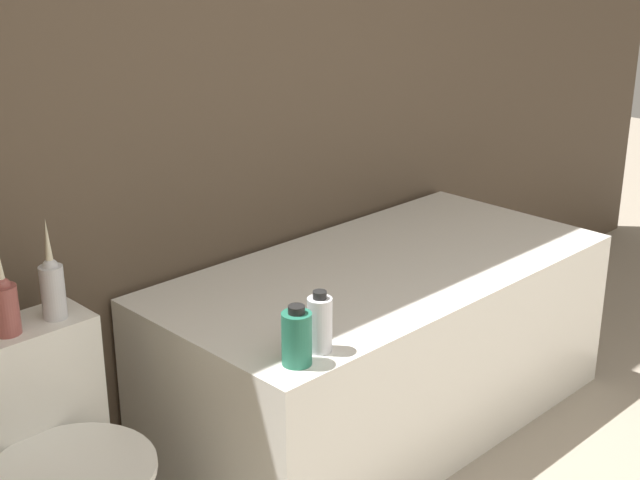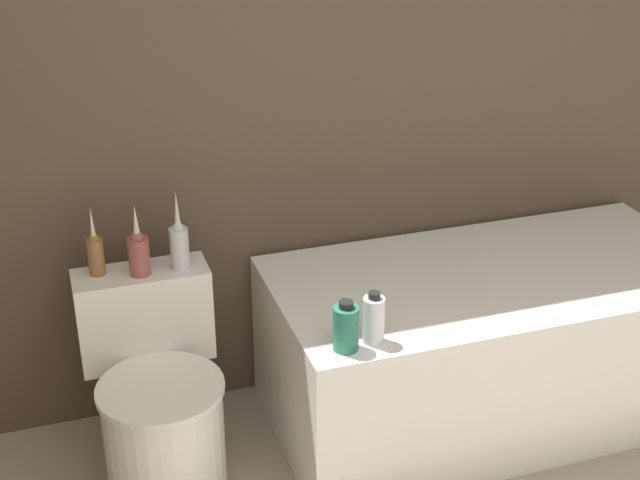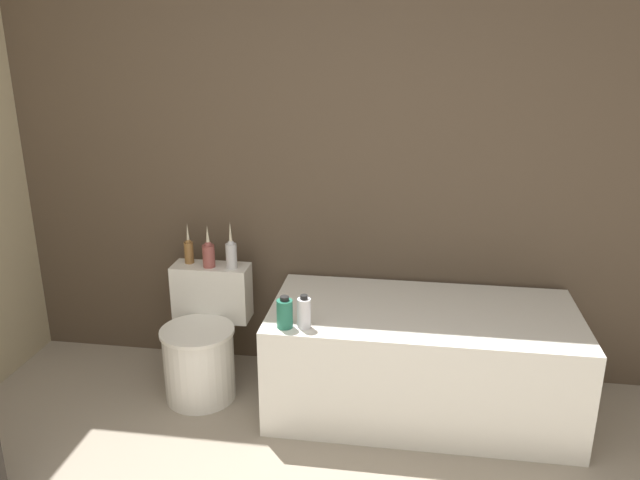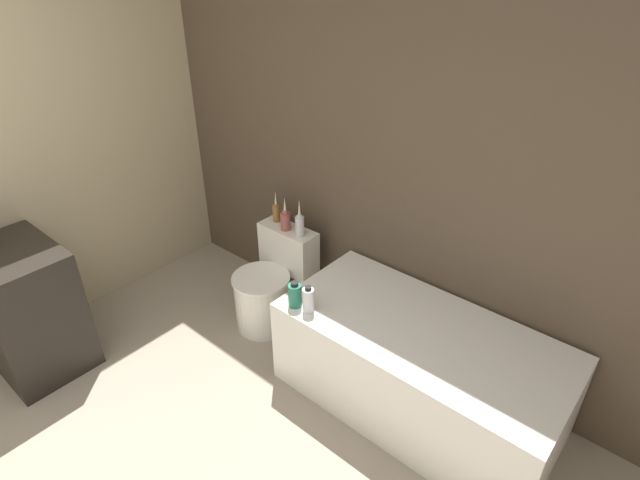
% 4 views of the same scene
% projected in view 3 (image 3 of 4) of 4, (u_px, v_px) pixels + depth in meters
% --- Properties ---
extents(wall_back_tiled, '(6.40, 0.06, 2.60)m').
position_uv_depth(wall_back_tiled, '(296.00, 151.00, 3.49)').
color(wall_back_tiled, brown).
rests_on(wall_back_tiled, ground_plane).
extents(bathtub, '(1.58, 0.77, 0.58)m').
position_uv_depth(bathtub, '(421.00, 359.00, 3.29)').
color(bathtub, white).
rests_on(bathtub, ground).
extents(toilet, '(0.44, 0.57, 0.68)m').
position_uv_depth(toilet, '(203.00, 342.00, 3.46)').
color(toilet, white).
rests_on(toilet, ground).
extents(vase_gold, '(0.05, 0.05, 0.24)m').
position_uv_depth(vase_gold, '(189.00, 250.00, 3.55)').
color(vase_gold, olive).
rests_on(vase_gold, toilet).
extents(vase_silver, '(0.07, 0.07, 0.24)m').
position_uv_depth(vase_silver, '(209.00, 253.00, 3.49)').
color(vase_silver, '#994C47').
rests_on(vase_silver, toilet).
extents(vase_bronze, '(0.06, 0.06, 0.27)m').
position_uv_depth(vase_bronze, '(231.00, 253.00, 3.46)').
color(vase_bronze, silver).
rests_on(vase_bronze, toilet).
extents(shampoo_bottle_tall, '(0.08, 0.08, 0.16)m').
position_uv_depth(shampoo_bottle_tall, '(285.00, 313.00, 2.99)').
color(shampoo_bottle_tall, '#267259').
rests_on(shampoo_bottle_tall, bathtub).
extents(shampoo_bottle_short, '(0.07, 0.07, 0.17)m').
position_uv_depth(shampoo_bottle_short, '(304.00, 313.00, 2.99)').
color(shampoo_bottle_short, silver).
rests_on(shampoo_bottle_short, bathtub).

